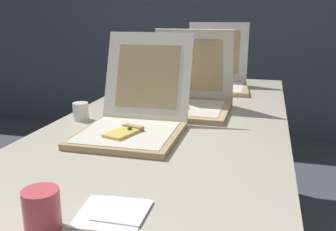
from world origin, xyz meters
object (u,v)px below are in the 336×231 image
cup_white_mid (118,101)px  pizza_box_middle (190,100)px  table (173,130)px  cup_white_near_center (81,111)px  napkin_pile (116,212)px  pizza_box_back (216,80)px  pizza_box_front (133,120)px  cup_printed_front (42,210)px  cup_white_far (153,90)px

cup_white_mid → pizza_box_middle: bearing=8.4°
table → cup_white_near_center: size_ratio=29.31×
cup_white_near_center → napkin_pile: cup_white_near_center is taller
pizza_box_back → pizza_box_front: bearing=-107.0°
cup_printed_front → napkin_pile: bearing=39.7°
pizza_box_front → pizza_box_back: pizza_box_back is taller
table → cup_printed_front: 0.86m
pizza_box_back → cup_white_near_center: size_ratio=5.31×
cup_white_near_center → cup_printed_front: cup_printed_front is taller
pizza_box_front → cup_printed_front: (0.04, -0.63, -0.01)m
table → pizza_box_front: bearing=-112.5°
pizza_box_middle → cup_printed_front: (-0.09, -1.01, -0.01)m
pizza_box_middle → cup_printed_front: 1.01m
cup_white_far → napkin_pile: bearing=-77.1°
table → cup_white_near_center: (-0.36, -0.11, 0.08)m
cup_white_far → napkin_pile: 1.16m
napkin_pile → cup_printed_front: bearing=-140.3°
cup_white_mid → napkin_pile: (0.35, -0.86, -0.03)m
pizza_box_front → napkin_pile: 0.56m
table → cup_white_far: bearing=118.0°
cup_printed_front → napkin_pile: cup_printed_front is taller
table → cup_white_far: 0.43m
table → cup_white_far: size_ratio=29.31×
cup_white_far → napkin_pile: size_ratio=0.45×
pizza_box_middle → napkin_pile: pizza_box_middle is taller
pizza_box_front → napkin_pile: pizza_box_front is taller
cup_printed_front → cup_white_mid: bearing=103.5°
table → cup_white_near_center: 0.39m
pizza_box_front → pizza_box_back: 0.92m
pizza_box_middle → cup_white_near_center: 0.48m
pizza_box_middle → cup_printed_front: pizza_box_middle is taller
pizza_box_back → cup_white_far: pizza_box_back is taller
table → cup_white_mid: size_ratio=29.31×
pizza_box_back → cup_printed_front: size_ratio=4.40×
cup_white_near_center → napkin_pile: 0.78m
pizza_box_front → cup_white_far: pizza_box_front is taller
pizza_box_back → cup_printed_front: (-0.14, -1.54, -0.01)m
table → cup_printed_front: cup_printed_front is taller
cup_white_mid → cup_printed_front: (0.23, -0.96, 0.01)m
cup_white_mid → cup_printed_front: bearing=-76.5°
pizza_box_middle → pizza_box_back: size_ratio=0.93×
pizza_box_middle → pizza_box_back: (0.05, 0.53, 0.00)m
table → pizza_box_back: 0.69m
pizza_box_front → cup_printed_front: size_ratio=5.37×
pizza_box_middle → cup_white_near_center: (-0.40, -0.26, -0.02)m
cup_white_far → pizza_box_middle: bearing=-43.3°
table → cup_printed_front: size_ratio=24.27×
cup_white_far → pizza_box_back: bearing=46.9°
cup_white_far → cup_white_mid: same height
pizza_box_middle → cup_white_near_center: bearing=-146.7°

